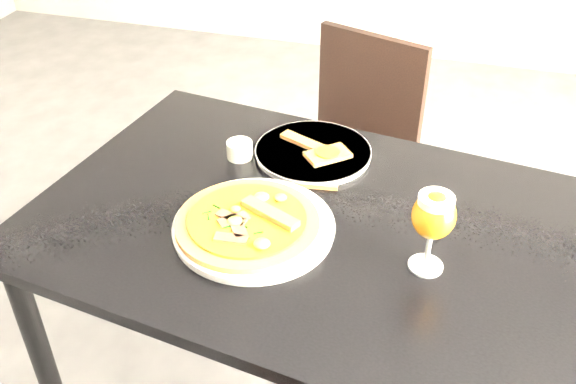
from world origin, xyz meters
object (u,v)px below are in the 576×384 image
(chair_far, at_px, (348,157))
(beer_glass, at_px, (434,216))
(dining_table, at_px, (312,251))
(pizza, at_px, (248,222))

(chair_far, relative_size, beer_glass, 4.90)
(dining_table, relative_size, pizza, 4.33)
(pizza, relative_size, beer_glass, 1.73)
(dining_table, relative_size, chair_far, 1.53)
(chair_far, relative_size, pizza, 2.84)
(pizza, bearing_deg, dining_table, 34.27)
(chair_far, distance_m, pizza, 0.85)
(dining_table, height_order, chair_far, chair_far)
(chair_far, bearing_deg, beer_glass, -49.84)
(dining_table, height_order, beer_glass, beer_glass)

